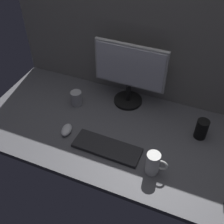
{
  "coord_description": "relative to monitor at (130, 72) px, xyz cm",
  "views": [
    {
      "loc": [
        30.53,
        -104.58,
        116.76
      ],
      "look_at": [
        -4.64,
        0.0,
        14.0
      ],
      "focal_mm": 44.53,
      "sensor_mm": 36.0,
      "label": 1
    }
  ],
  "objects": [
    {
      "name": "ground_plane",
      "position": [
        11.61,
        -25.13,
        -23.92
      ],
      "size": [
        180.0,
        80.0,
        3.0
      ],
      "primitive_type": "cube",
      "color": "#515156"
    },
    {
      "name": "cubicle_wall_back",
      "position": [
        11.61,
        12.37,
        16.8
      ],
      "size": [
        180.0,
        5.0,
        78.45
      ],
      "color": "gray",
      "rests_on": "ground_plane"
    },
    {
      "name": "monitor",
      "position": [
        0.0,
        0.0,
        0.0
      ],
      "size": [
        43.56,
        18.0,
        40.22
      ],
      "color": "black",
      "rests_on": "ground_plane"
    },
    {
      "name": "keyboard",
      "position": [
        3.04,
        -41.85,
        -21.42
      ],
      "size": [
        37.23,
        13.66,
        2.0
      ],
      "primitive_type": "cube",
      "rotation": [
        0.0,
        0.0,
        -0.02
      ],
      "color": "#262628",
      "rests_on": "ground_plane"
    },
    {
      "name": "mouse",
      "position": [
        -23.22,
        -39.15,
        -20.72
      ],
      "size": [
        7.42,
        10.53,
        3.4
      ],
      "primitive_type": "ellipsoid",
      "rotation": [
        0.0,
        0.0,
        0.2
      ],
      "color": "silver",
      "rests_on": "ground_plane"
    },
    {
      "name": "mug_ceramic_white",
      "position": [
        29.59,
        -46.45,
        -15.99
      ],
      "size": [
        10.96,
        6.85,
        12.79
      ],
      "color": "white",
      "rests_on": "ground_plane"
    },
    {
      "name": "mug_black_travel",
      "position": [
        47.64,
        -13.62,
        -16.48
      ],
      "size": [
        6.81,
        6.81,
        11.88
      ],
      "color": "black",
      "rests_on": "ground_plane"
    },
    {
      "name": "mug_steel",
      "position": [
        -29.21,
        -15.15,
        -17.74
      ],
      "size": [
        6.83,
        6.83,
        9.36
      ],
      "color": "#B2B2B7",
      "rests_on": "ground_plane"
    }
  ]
}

